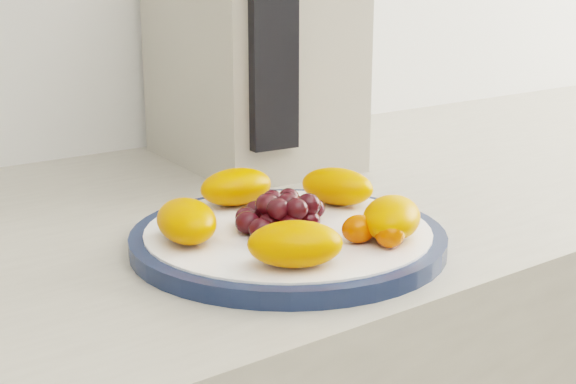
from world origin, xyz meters
TOP-DOWN VIEW (x-y plane):
  - plate_rim at (0.08, 1.06)m, footprint 0.27×0.27m
  - plate_face at (0.08, 1.06)m, footprint 0.25×0.25m
  - appliance_body at (0.24, 1.35)m, footprint 0.20×0.27m
  - appliance_panel at (0.18, 1.22)m, footprint 0.06×0.02m
  - fruit_plate at (0.08, 1.05)m, footprint 0.24×0.23m

SIDE VIEW (x-z plane):
  - plate_rim at x=0.08m, z-range 0.90..0.91m
  - plate_face at x=0.08m, z-range 0.90..0.92m
  - fruit_plate at x=0.08m, z-range 0.92..0.95m
  - appliance_body at x=0.24m, z-range 0.90..1.22m
  - appliance_panel at x=0.18m, z-range 0.95..1.18m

